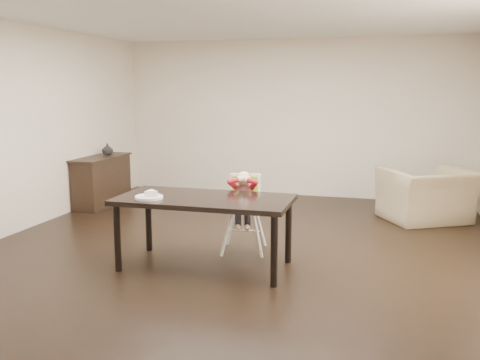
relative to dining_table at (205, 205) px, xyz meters
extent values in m
plane|color=black|center=(0.17, 0.59, -0.67)|extent=(7.00, 7.00, 0.00)
cube|color=beige|center=(0.17, 4.09, 0.68)|extent=(6.00, 0.02, 2.70)
cube|color=beige|center=(0.17, -2.91, 0.68)|extent=(6.00, 0.02, 2.70)
cube|color=beige|center=(-2.83, 0.59, 0.68)|extent=(0.02, 7.00, 2.70)
cube|color=white|center=(0.17, 0.59, 2.03)|extent=(6.00, 7.00, 0.02)
cube|color=black|center=(0.00, 0.00, 0.05)|extent=(1.80, 0.90, 0.05)
cylinder|color=black|center=(-0.82, -0.37, -0.32)|extent=(0.07, 0.07, 0.70)
cylinder|color=black|center=(0.82, -0.37, -0.32)|extent=(0.07, 0.07, 0.70)
cylinder|color=black|center=(-0.82, 0.37, -0.32)|extent=(0.07, 0.07, 0.70)
cylinder|color=black|center=(0.82, 0.37, -0.32)|extent=(0.07, 0.07, 0.70)
cylinder|color=white|center=(0.10, 0.45, -0.42)|extent=(0.04, 0.04, 0.50)
cylinder|color=white|center=(0.45, 0.50, -0.42)|extent=(0.04, 0.04, 0.50)
cylinder|color=white|center=(0.05, 0.80, -0.42)|extent=(0.04, 0.04, 0.50)
cylinder|color=white|center=(0.40, 0.85, -0.42)|extent=(0.04, 0.04, 0.50)
cube|color=white|center=(0.25, 0.65, -0.17)|extent=(0.40, 0.37, 0.04)
cube|color=#82C819|center=(0.25, 0.65, -0.14)|extent=(0.32, 0.31, 0.03)
cube|color=white|center=(0.23, 0.78, 0.03)|extent=(0.36, 0.10, 0.37)
cube|color=#82C819|center=(0.23, 0.76, 0.02)|extent=(0.30, 0.06, 0.34)
cube|color=black|center=(0.18, 0.68, 0.02)|extent=(0.05, 0.16, 0.02)
cube|color=black|center=(0.30, 0.70, 0.02)|extent=(0.05, 0.16, 0.02)
cylinder|color=#A62012|center=(0.25, 0.65, -0.01)|extent=(0.23, 0.23, 0.24)
sphere|color=beige|center=(0.25, 0.63, 0.19)|extent=(0.18, 0.18, 0.16)
ellipsoid|color=brown|center=(0.25, 0.65, 0.20)|extent=(0.18, 0.18, 0.12)
sphere|color=beige|center=(0.23, 0.54, 0.19)|extent=(0.08, 0.08, 0.07)
sphere|color=beige|center=(0.29, 0.55, 0.19)|extent=(0.08, 0.08, 0.07)
cylinder|color=white|center=(-0.53, -0.22, 0.09)|extent=(0.29, 0.29, 0.02)
torus|color=white|center=(-0.53, -0.22, 0.10)|extent=(0.29, 0.29, 0.01)
imported|color=tan|center=(2.37, 2.71, -0.17)|extent=(1.37, 1.21, 1.00)
cube|color=black|center=(-2.61, 2.43, -0.29)|extent=(0.40, 1.20, 0.76)
cube|color=black|center=(-2.61, 2.43, 0.10)|extent=(0.44, 1.26, 0.03)
imported|color=#99999E|center=(-2.61, 2.65, 0.21)|extent=(0.24, 0.24, 0.18)
camera|label=1|loc=(1.82, -5.12, 1.19)|focal=40.00mm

